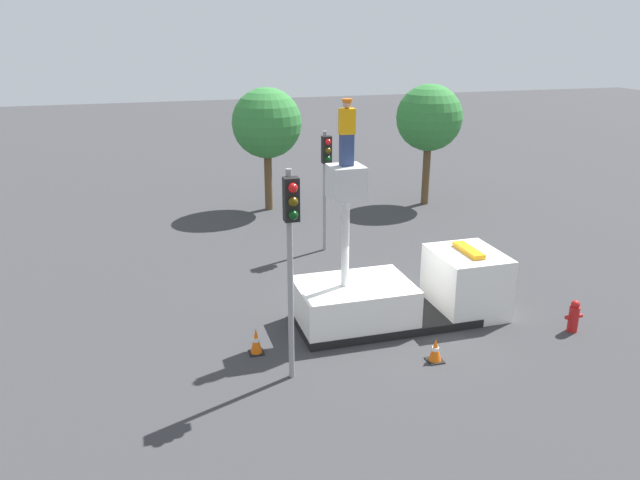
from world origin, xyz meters
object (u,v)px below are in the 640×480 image
(traffic_light_pole, at_px, (291,236))
(bucket_truck, at_px, (402,293))
(traffic_cone_rear, at_px, (256,341))
(traffic_cone_curbside, at_px, (435,351))
(worker, at_px, (347,133))
(tree_left_bg, at_px, (429,118))
(fire_hydrant, at_px, (574,316))
(tree_right_bg, at_px, (267,124))
(traffic_light_across, at_px, (326,168))

(traffic_light_pole, bearing_deg, bucket_truck, 31.01)
(traffic_cone_rear, bearing_deg, traffic_cone_curbside, -21.45)
(worker, height_order, traffic_cone_rear, worker)
(tree_left_bg, bearing_deg, traffic_cone_rear, -131.08)
(traffic_light_pole, distance_m, traffic_cone_rear, 3.78)
(fire_hydrant, relative_size, tree_right_bg, 0.17)
(traffic_light_pole, relative_size, traffic_light_across, 1.14)
(traffic_light_across, height_order, traffic_cone_rear, traffic_light_across)
(fire_hydrant, distance_m, tree_left_bg, 14.22)
(worker, distance_m, fire_hydrant, 8.33)
(bucket_truck, xyz_separation_m, traffic_cone_curbside, (-0.13, -2.51, -0.53))
(worker, distance_m, traffic_light_across, 6.91)
(fire_hydrant, distance_m, traffic_cone_rear, 9.01)
(traffic_light_pole, height_order, traffic_cone_curbside, traffic_light_pole)
(bucket_truck, height_order, traffic_light_across, bucket_truck)
(bucket_truck, bearing_deg, tree_right_bg, 95.98)
(worker, height_order, traffic_cone_curbside, worker)
(traffic_light_across, xyz_separation_m, traffic_cone_rear, (-4.09, -7.14, -2.94))
(bucket_truck, xyz_separation_m, traffic_light_pole, (-3.89, -2.34, 2.90))
(traffic_light_across, height_order, tree_right_bg, tree_right_bg)
(bucket_truck, relative_size, traffic_cone_rear, 8.58)
(traffic_cone_rear, xyz_separation_m, tree_right_bg, (3.19, 13.51, 3.71))
(traffic_light_across, relative_size, tree_right_bg, 0.81)
(fire_hydrant, distance_m, tree_right_bg, 16.27)
(bucket_truck, distance_m, traffic_cone_rear, 4.62)
(traffic_light_pole, bearing_deg, tree_left_bg, 53.91)
(traffic_cone_curbside, relative_size, tree_right_bg, 0.11)
(bucket_truck, distance_m, tree_right_bg, 13.19)
(traffic_light_across, distance_m, traffic_cone_curbside, 9.35)
(tree_left_bg, bearing_deg, fire_hydrant, -97.62)
(worker, distance_m, traffic_cone_rear, 6.01)
(traffic_light_across, xyz_separation_m, fire_hydrant, (4.83, -8.43, -2.82))
(worker, xyz_separation_m, traffic_cone_curbside, (1.66, -2.51, -5.34))
(traffic_cone_rear, height_order, tree_left_bg, tree_left_bg)
(traffic_cone_rear, relative_size, traffic_cone_curbside, 1.12)
(traffic_light_across, xyz_separation_m, traffic_cone_curbside, (0.29, -8.86, -2.98))
(bucket_truck, distance_m, traffic_cone_curbside, 2.57)
(bucket_truck, height_order, tree_left_bg, tree_left_bg)
(fire_hydrant, bearing_deg, traffic_light_across, 119.80)
(worker, bearing_deg, traffic_cone_curbside, -56.60)
(traffic_light_pole, relative_size, traffic_cone_curbside, 8.16)
(traffic_light_across, height_order, traffic_cone_curbside, traffic_light_across)
(bucket_truck, relative_size, traffic_light_across, 1.34)
(bucket_truck, bearing_deg, traffic_light_across, 93.86)
(worker, bearing_deg, tree_left_bg, 55.22)
(traffic_cone_rear, bearing_deg, traffic_light_across, 60.16)
(traffic_cone_curbside, height_order, tree_right_bg, tree_right_bg)
(traffic_cone_curbside, xyz_separation_m, tree_left_bg, (6.35, 14.04, 3.86))
(tree_left_bg, height_order, tree_right_bg, tree_left_bg)
(bucket_truck, height_order, traffic_cone_rear, bucket_truck)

